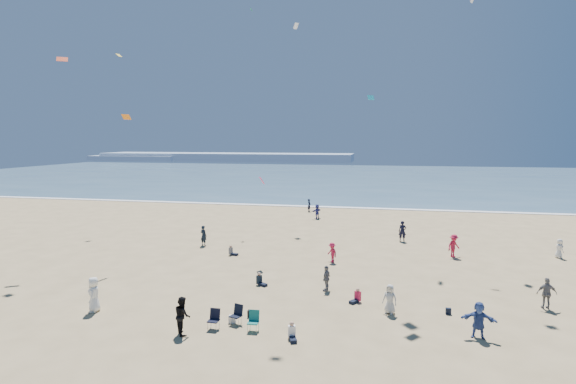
# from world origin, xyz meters

# --- Properties ---
(ground) EXTENTS (220.00, 220.00, 0.00)m
(ground) POSITION_xyz_m (0.00, 0.00, 0.00)
(ground) COLOR tan
(ground) RESTS_ON ground
(ocean) EXTENTS (220.00, 100.00, 0.06)m
(ocean) POSITION_xyz_m (0.00, 95.00, 0.03)
(ocean) COLOR #476B84
(ocean) RESTS_ON ground
(surf_line) EXTENTS (220.00, 1.20, 0.08)m
(surf_line) POSITION_xyz_m (0.00, 45.00, 0.04)
(surf_line) COLOR white
(surf_line) RESTS_ON ground
(headland_far) EXTENTS (110.00, 20.00, 3.20)m
(headland_far) POSITION_xyz_m (-60.00, 170.00, 1.60)
(headland_far) COLOR #7A8EA8
(headland_far) RESTS_ON ground
(headland_near) EXTENTS (40.00, 14.00, 2.00)m
(headland_near) POSITION_xyz_m (-100.00, 165.00, 1.00)
(headland_near) COLOR #7A8EA8
(headland_near) RESTS_ON ground
(standing_flyers) EXTENTS (30.13, 49.57, 1.93)m
(standing_flyers) POSITION_xyz_m (5.20, 14.21, 0.88)
(standing_flyers) COLOR #B1193C
(standing_flyers) RESTS_ON ground
(seated_group) EXTENTS (13.84, 20.65, 0.84)m
(seated_group) POSITION_xyz_m (2.38, 7.86, 0.42)
(seated_group) COLOR white
(seated_group) RESTS_ON ground
(chair_cluster) EXTENTS (2.62, 1.48, 1.00)m
(chair_cluster) POSITION_xyz_m (0.04, 4.16, 0.50)
(chair_cluster) COLOR black
(chair_cluster) RESTS_ON ground
(white_tote) EXTENTS (0.35, 0.20, 0.40)m
(white_tote) POSITION_xyz_m (-0.26, 4.77, 0.20)
(white_tote) COLOR silver
(white_tote) RESTS_ON ground
(black_backpack) EXTENTS (0.30, 0.22, 0.38)m
(black_backpack) POSITION_xyz_m (0.45, 5.68, 0.19)
(black_backpack) COLOR black
(black_backpack) RESTS_ON ground
(navy_bag) EXTENTS (0.28, 0.18, 0.34)m
(navy_bag) POSITION_xyz_m (10.83, 8.29, 0.17)
(navy_bag) COLOR black
(navy_bag) RESTS_ON ground
(kites_aloft) EXTENTS (41.16, 39.57, 25.35)m
(kites_aloft) POSITION_xyz_m (10.16, 12.71, 14.48)
(kites_aloft) COLOR #6E1B8F
(kites_aloft) RESTS_ON ground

